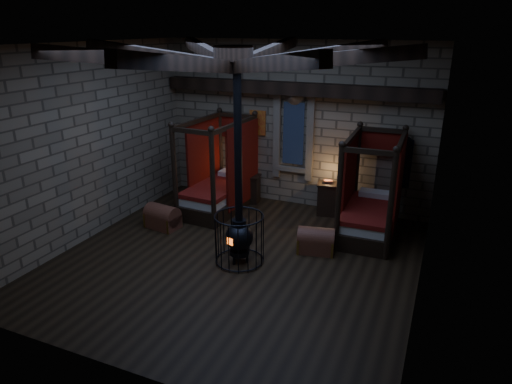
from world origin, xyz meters
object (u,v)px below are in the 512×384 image
at_px(bed_right, 370,211).
at_px(stove, 239,234).
at_px(trunk_left, 163,217).
at_px(bed_left, 220,188).
at_px(trunk_right, 316,241).

xyz_separation_m(bed_right, stove, (-2.16, -2.38, 0.05)).
bearing_deg(stove, trunk_left, 178.64).
xyz_separation_m(bed_left, trunk_right, (2.97, -1.36, -0.33)).
height_order(trunk_left, stove, stove).
xyz_separation_m(bed_right, trunk_left, (-4.53, -1.58, -0.31)).
distance_m(trunk_left, stove, 2.53).
distance_m(trunk_right, stove, 1.69).
bearing_deg(bed_left, trunk_right, -21.07).
height_order(bed_right, trunk_left, bed_right).
distance_m(bed_left, trunk_left, 1.76).
height_order(bed_left, stove, stove).
distance_m(bed_right, stove, 3.21).
relative_size(bed_left, bed_right, 1.03).
bearing_deg(trunk_right, stove, -152.86).
height_order(bed_right, stove, stove).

